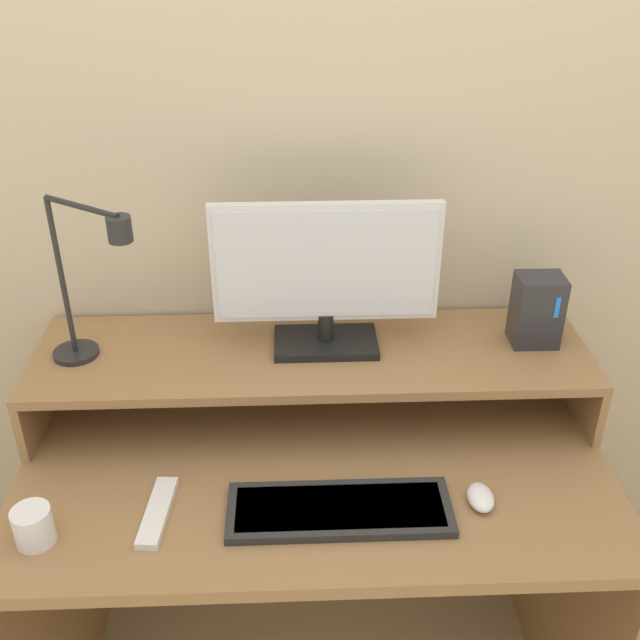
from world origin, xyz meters
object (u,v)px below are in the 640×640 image
at_px(remote_control, 158,512).
at_px(keyboard, 340,509).
at_px(desk_lamp, 88,287).
at_px(mouse, 481,497).
at_px(mug, 33,526).
at_px(router_dock, 537,310).
at_px(monitor, 326,275).

bearing_deg(remote_control, keyboard, -1.52).
bearing_deg(desk_lamp, mouse, -20.30).
relative_size(mouse, mug, 1.07).
bearing_deg(mouse, router_dock, 62.39).
distance_m(desk_lamp, remote_control, 0.48).
bearing_deg(keyboard, desk_lamp, 148.72).
xyz_separation_m(remote_control, mug, (-0.22, -0.06, 0.03)).
bearing_deg(desk_lamp, keyboard, -31.28).
relative_size(desk_lamp, router_dock, 2.27).
bearing_deg(remote_control, mug, -165.04).
distance_m(remote_control, mug, 0.23).
distance_m(monitor, mug, 0.77).
relative_size(desk_lamp, mug, 4.99).
relative_size(monitor, mouse, 6.12).
bearing_deg(monitor, mug, -143.51).
height_order(router_dock, keyboard, router_dock).
bearing_deg(mouse, desk_lamp, 159.70).
height_order(mouse, mug, mug).
relative_size(router_dock, mouse, 2.06).
bearing_deg(router_dock, monitor, 179.69).
relative_size(keyboard, remote_control, 2.35).
xyz_separation_m(keyboard, remote_control, (-0.36, 0.01, -0.00)).
height_order(mouse, remote_control, mouse).
distance_m(router_dock, mug, 1.14).
distance_m(keyboard, mug, 0.58).
distance_m(desk_lamp, mug, 0.48).
distance_m(monitor, router_dock, 0.49).
bearing_deg(mug, mouse, 4.29).
height_order(router_dock, mug, router_dock).
distance_m(desk_lamp, router_dock, 0.98).
bearing_deg(keyboard, mug, -175.15).
bearing_deg(keyboard, monitor, 91.63).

